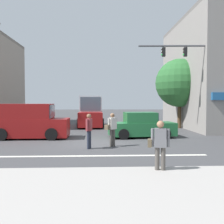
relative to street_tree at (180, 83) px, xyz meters
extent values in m
plane|color=#3D3D3F|center=(-6.73, -7.62, -3.81)|extent=(120.00, 120.00, 0.00)
cube|color=silver|center=(-6.73, -11.12, -3.81)|extent=(9.00, 0.24, 0.01)
cube|color=#9E9993|center=(-6.73, -16.12, -3.73)|extent=(40.00, 5.00, 0.16)
cylinder|color=#4C3823|center=(0.00, 0.00, -2.66)|extent=(0.32, 0.32, 2.29)
sphere|color=#28602D|center=(0.00, 0.00, 0.01)|extent=(4.07, 4.07, 4.07)
cylinder|color=#47474C|center=(0.64, -4.69, -0.71)|extent=(0.18, 0.18, 6.20)
cylinder|color=#47474C|center=(-1.76, -4.56, 2.14)|extent=(4.80, 0.38, 0.12)
cube|color=black|center=(-1.04, -4.60, 1.74)|extent=(0.21, 0.25, 0.60)
sphere|color=black|center=(-1.16, -4.59, 1.92)|extent=(0.12, 0.12, 0.12)
sphere|color=black|center=(-1.16, -4.59, 1.74)|extent=(0.12, 0.12, 0.12)
sphere|color=green|center=(-1.16, -4.59, 1.56)|extent=(0.12, 0.12, 0.12)
cube|color=black|center=(-2.47, -4.52, 1.74)|extent=(0.21, 0.25, 0.60)
sphere|color=black|center=(-2.59, -4.51, 1.92)|extent=(0.12, 0.12, 0.12)
sphere|color=black|center=(-2.59, -4.51, 1.74)|extent=(0.12, 0.12, 0.12)
sphere|color=green|center=(-2.59, -4.51, 1.56)|extent=(0.12, 0.12, 0.12)
cube|color=maroon|center=(-10.96, -5.79, -3.15)|extent=(4.61, 1.87, 1.10)
cube|color=maroon|center=(-11.26, -5.79, -2.15)|extent=(3.21, 1.82, 0.90)
cube|color=#475666|center=(-9.64, -5.78, -2.15)|extent=(0.07, 1.66, 0.76)
cylinder|color=black|center=(-9.54, -4.86, -3.45)|extent=(0.72, 0.21, 0.72)
cylinder|color=black|center=(-9.53, -6.70, -3.45)|extent=(0.72, 0.21, 0.72)
cylinder|color=black|center=(-12.39, -4.88, -3.45)|extent=(0.72, 0.21, 0.72)
cylinder|color=black|center=(-12.38, -6.72, -3.45)|extent=(0.72, 0.21, 0.72)
cube|color=#1E6033|center=(-4.11, -5.62, -3.27)|extent=(4.21, 2.00, 0.80)
cube|color=#1E6033|center=(-4.21, -5.62, -2.55)|extent=(2.01, 1.70, 0.64)
cube|color=#475666|center=(-3.24, -5.55, -2.55)|extent=(0.17, 1.44, 0.54)
cylinder|color=black|center=(-2.91, -4.68, -3.49)|extent=(0.65, 0.23, 0.64)
cylinder|color=black|center=(-2.78, -6.37, -3.49)|extent=(0.65, 0.23, 0.64)
cylinder|color=black|center=(-5.44, -4.86, -3.49)|extent=(0.65, 0.23, 0.64)
cylinder|color=black|center=(-5.32, -6.56, -3.49)|extent=(0.65, 0.23, 0.64)
cube|color=maroon|center=(-7.57, 1.76, -3.06)|extent=(2.10, 5.64, 1.20)
cube|color=silver|center=(-7.58, 2.31, -1.76)|extent=(1.96, 3.43, 1.40)
cube|color=#475666|center=(-7.54, 0.59, -1.76)|extent=(1.75, 0.09, 1.19)
cylinder|color=black|center=(-6.53, 0.05, -3.39)|extent=(0.26, 0.84, 0.84)
cylinder|color=black|center=(-8.53, 0.01, -3.39)|extent=(0.26, 0.84, 0.84)
cylinder|color=black|center=(-6.60, 3.52, -3.39)|extent=(0.26, 0.84, 0.84)
cylinder|color=black|center=(-8.60, 3.48, -3.39)|extent=(0.26, 0.84, 0.84)
cylinder|color=#4C4742|center=(-4.77, -14.06, -3.38)|extent=(0.14, 0.14, 0.86)
cylinder|color=#4C4742|center=(-4.95, -14.02, -3.38)|extent=(0.14, 0.14, 0.86)
cube|color=slate|center=(-4.86, -14.04, -2.66)|extent=(0.40, 0.29, 0.58)
sphere|color=#9E7051|center=(-4.86, -14.04, -2.25)|extent=(0.22, 0.22, 0.22)
cylinder|color=slate|center=(-4.63, -14.09, -2.66)|extent=(0.09, 0.09, 0.56)
cylinder|color=slate|center=(-5.10, -13.99, -2.66)|extent=(0.09, 0.09, 0.56)
cube|color=brown|center=(-5.17, -13.93, -2.83)|extent=(0.18, 0.30, 0.24)
cylinder|color=#232838|center=(-7.21, -9.36, -3.38)|extent=(0.14, 0.14, 0.86)
cylinder|color=#232838|center=(-7.26, -9.54, -3.38)|extent=(0.14, 0.14, 0.86)
cube|color=maroon|center=(-7.23, -9.45, -2.66)|extent=(0.31, 0.41, 0.58)
sphere|color=brown|center=(-7.23, -9.45, -2.25)|extent=(0.22, 0.22, 0.22)
cylinder|color=maroon|center=(-7.17, -9.22, -2.66)|extent=(0.09, 0.09, 0.56)
cylinder|color=maroon|center=(-7.30, -9.68, -2.66)|extent=(0.09, 0.09, 0.56)
cylinder|color=#4C4742|center=(-6.02, -8.77, -3.38)|extent=(0.14, 0.14, 0.86)
cylinder|color=#4C4742|center=(-6.16, -8.88, -3.38)|extent=(0.14, 0.14, 0.86)
cube|color=beige|center=(-6.09, -8.83, -2.66)|extent=(0.42, 0.40, 0.58)
sphere|color=brown|center=(-6.09, -8.83, -2.25)|extent=(0.22, 0.22, 0.22)
cylinder|color=beige|center=(-5.90, -8.68, -2.66)|extent=(0.09, 0.09, 0.56)
cylinder|color=beige|center=(-6.28, -8.98, -2.66)|extent=(0.09, 0.09, 0.56)
cube|color=brown|center=(-6.36, -9.00, -2.83)|extent=(0.27, 0.29, 0.24)
camera|label=1|loc=(-6.68, -21.90, -1.56)|focal=42.00mm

